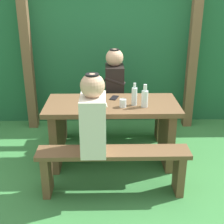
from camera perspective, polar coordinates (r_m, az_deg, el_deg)
ground_plane at (r=3.52m, az=0.00°, el=-9.12°), size 12.00×12.00×0.00m
hedge_backdrop at (r=4.72m, az=-0.41°, el=10.86°), size 6.40×0.86×1.83m
pergola_post_left at (r=4.22m, az=-15.53°, el=9.89°), size 0.12×0.12×1.99m
pergola_post_right at (r=4.25m, az=14.84°, el=10.04°), size 0.12×0.12×1.99m
picnic_table at (r=3.30m, az=0.00°, el=-1.92°), size 1.40×0.64×0.70m
bench_near at (r=2.86m, az=0.24°, el=-9.46°), size 1.40×0.24×0.45m
bench_far at (r=3.89m, az=-0.17°, el=-0.67°), size 1.40×0.24×0.45m
person_white_shirt at (r=2.66m, az=-3.52°, el=-0.92°), size 0.25×0.35×0.72m
person_black_coat at (r=3.74m, az=0.46°, el=5.85°), size 0.25×0.35×0.72m
drinking_glass at (r=3.09m, az=2.05°, el=1.68°), size 0.07×0.07×0.08m
bottle_left at (r=3.26m, az=-2.27°, el=3.67°), size 0.07×0.07×0.23m
bottle_right at (r=3.13m, az=4.20°, el=3.01°), size 0.06×0.06×0.24m
bottle_center at (r=3.10m, az=6.13°, el=2.66°), size 0.07×0.07×0.24m
cell_phone at (r=3.36m, az=0.41°, el=2.68°), size 0.11×0.15×0.01m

